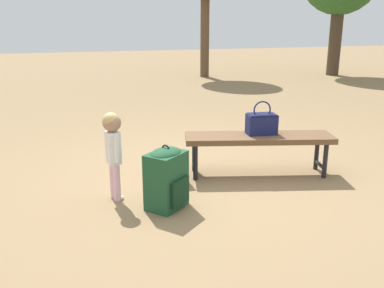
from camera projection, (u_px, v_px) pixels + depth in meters
name	position (u px, v px, depth m)	size (l,w,h in m)	color
ground_plane	(196.00, 179.00, 4.53)	(40.00, 40.00, 0.00)	#8C704C
park_bench	(259.00, 140.00, 4.57)	(1.65, 0.82, 0.45)	brown
handbag	(262.00, 123.00, 4.56)	(0.34, 0.22, 0.37)	#191E4C
child_standing	(113.00, 143.00, 3.87)	(0.17, 0.23, 0.85)	#E5B2C6
backpack_large	(166.00, 177.00, 3.77)	(0.44, 0.43, 0.60)	#1E4C2D
backpack_small	(177.00, 167.00, 4.40)	(0.21, 0.19, 0.34)	#191E4C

